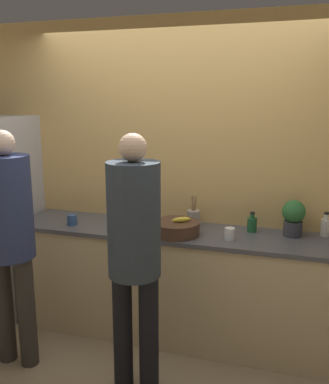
{
  "coord_description": "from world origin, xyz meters",
  "views": [
    {
      "loc": [
        0.93,
        -2.81,
        1.95
      ],
      "look_at": [
        0.0,
        0.14,
        1.27
      ],
      "focal_mm": 40.0,
      "sensor_mm": 36.0,
      "label": 1
    }
  ],
  "objects": [
    {
      "name": "bottle_clear",
      "position": [
        1.16,
        0.53,
        0.99
      ],
      "size": [
        0.07,
        0.07,
        0.19
      ],
      "color": "silver",
      "rests_on": "counter"
    },
    {
      "name": "fruit_bowl",
      "position": [
        0.06,
        0.22,
        0.97
      ],
      "size": [
        0.37,
        0.37,
        0.14
      ],
      "color": "#4C3323",
      "rests_on": "counter"
    },
    {
      "name": "cup_white",
      "position": [
        0.48,
        0.22,
        0.96
      ],
      "size": [
        0.08,
        0.08,
        0.09
      ],
      "color": "white",
      "rests_on": "counter"
    },
    {
      "name": "bottle_green",
      "position": [
        0.62,
        0.47,
        0.98
      ],
      "size": [
        0.08,
        0.08,
        0.16
      ],
      "color": "#236033",
      "rests_on": "counter"
    },
    {
      "name": "ground_plane",
      "position": [
        0.0,
        0.0,
        0.0
      ],
      "size": [
        14.0,
        14.0,
        0.0
      ],
      "primitive_type": "plane",
      "color": "#9E8460"
    },
    {
      "name": "counter",
      "position": [
        0.0,
        0.34,
        0.46
      ],
      "size": [
        2.62,
        0.62,
        0.92
      ],
      "color": "beige",
      "rests_on": "ground_plane"
    },
    {
      "name": "person_center",
      "position": [
        -0.02,
        -0.42,
        1.03
      ],
      "size": [
        0.34,
        0.34,
        1.74
      ],
      "color": "black",
      "rests_on": "ground_plane"
    },
    {
      "name": "potted_plant",
      "position": [
        0.93,
        0.46,
        1.07
      ],
      "size": [
        0.17,
        0.17,
        0.28
      ],
      "color": "#3D3D42",
      "rests_on": "counter"
    },
    {
      "name": "wall_back",
      "position": [
        0.0,
        0.64,
        1.3
      ],
      "size": [
        5.2,
        0.06,
        2.6
      ],
      "color": "#E0B266",
      "rests_on": "ground_plane"
    },
    {
      "name": "cup_blue",
      "position": [
        -0.83,
        0.21,
        0.96
      ],
      "size": [
        0.08,
        0.08,
        0.09
      ],
      "color": "#335184",
      "rests_on": "counter"
    },
    {
      "name": "utensil_crock",
      "position": [
        0.14,
        0.5,
        0.99
      ],
      "size": [
        0.11,
        0.11,
        0.25
      ],
      "color": "#ADA393",
      "rests_on": "counter"
    },
    {
      "name": "person_left",
      "position": [
        -0.99,
        -0.39,
        1.04
      ],
      "size": [
        0.35,
        0.35,
        1.74
      ],
      "color": "#38332D",
      "rests_on": "ground_plane"
    }
  ]
}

